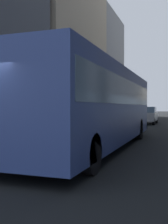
% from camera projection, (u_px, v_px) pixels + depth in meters
% --- Properties ---
extents(ground_plane, '(120.00, 120.00, 0.00)m').
position_uv_depth(ground_plane, '(150.00, 118.00, 39.49)').
color(ground_plane, black).
extents(sidewalk_left, '(2.40, 110.00, 0.15)m').
position_uv_depth(sidewalk_left, '(111.00, 117.00, 41.41)').
color(sidewalk_left, gray).
rests_on(sidewalk_left, ground).
extents(building_left_far, '(8.97, 18.39, 19.07)m').
position_uv_depth(building_left_far, '(91.00, 65.00, 51.70)').
color(building_left_far, slate).
rests_on(building_left_far, ground).
extents(transit_bus, '(2.78, 11.53, 3.05)m').
position_uv_depth(transit_bus, '(96.00, 103.00, 10.83)').
color(transit_bus, '#33478C').
rests_on(transit_bus, ground).
extents(car_blue_hatchback, '(1.89, 4.25, 1.62)m').
position_uv_depth(car_blue_hatchback, '(63.00, 119.00, 17.61)').
color(car_blue_hatchback, '#4C6BB7').
rests_on(car_blue_hatchback, ground).
extents(car_silver_sedan, '(1.81, 3.94, 1.62)m').
position_uv_depth(car_silver_sedan, '(147.00, 115.00, 26.00)').
color(car_silver_sedan, '#B7BABF').
rests_on(car_silver_sedan, ground).
extents(car_grey_wagon, '(1.72, 4.72, 1.62)m').
position_uv_depth(car_grey_wagon, '(128.00, 112.00, 38.50)').
color(car_grey_wagon, slate).
rests_on(car_grey_wagon, ground).
extents(dalmatian_dog, '(0.22, 0.96, 0.72)m').
position_uv_depth(dalmatian_dog, '(10.00, 144.00, 8.12)').
color(dalmatian_dog, white).
rests_on(dalmatian_dog, ground).
extents(pedestrian_with_handbag, '(0.45, 0.34, 1.69)m').
position_uv_depth(pedestrian_with_handbag, '(21.00, 116.00, 17.29)').
color(pedestrian_with_handbag, '#1E1E2D').
rests_on(pedestrian_with_handbag, sidewalk_left).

